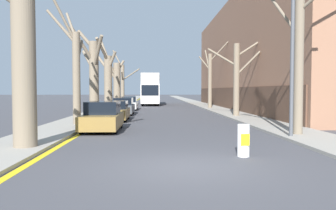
# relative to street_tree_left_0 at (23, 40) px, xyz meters

# --- Properties ---
(ground_plane) EXTENTS (300.00, 300.00, 0.00)m
(ground_plane) POSITION_rel_street_tree_left_0_xyz_m (5.42, -2.82, -3.83)
(ground_plane) COLOR #424247
(sidewalk_left) EXTENTS (2.65, 120.00, 0.12)m
(sidewalk_left) POSITION_rel_street_tree_left_0_xyz_m (-0.53, 47.18, -3.77)
(sidewalk_left) COLOR gray
(sidewalk_left) RESTS_ON ground
(sidewalk_right) EXTENTS (2.65, 120.00, 0.12)m
(sidewalk_right) POSITION_rel_street_tree_left_0_xyz_m (11.38, 47.18, -3.77)
(sidewalk_right) COLOR gray
(sidewalk_right) RESTS_ON ground
(building_facade_right) EXTENTS (10.08, 39.69, 11.98)m
(building_facade_right) POSITION_rel_street_tree_left_0_xyz_m (17.69, 24.92, 2.15)
(building_facade_right) COLOR #93664C
(building_facade_right) RESTS_ON ground
(kerb_line_stripe) EXTENTS (0.24, 120.00, 0.01)m
(kerb_line_stripe) POSITION_rel_street_tree_left_0_xyz_m (0.97, 47.18, -3.83)
(kerb_line_stripe) COLOR yellow
(kerb_line_stripe) RESTS_ON ground
(street_tree_left_0) EXTENTS (3.38, 2.96, 7.96)m
(street_tree_left_0) POSITION_rel_street_tree_left_0_xyz_m (0.00, 0.00, 0.00)
(street_tree_left_0) COLOR #7A6B56
(street_tree_left_0) RESTS_ON ground
(street_tree_left_1) EXTENTS (2.08, 3.18, 8.08)m
(street_tree_left_1) POSITION_rel_street_tree_left_0_xyz_m (-0.14, 7.80, -0.37)
(street_tree_left_1) COLOR #7A6B56
(street_tree_left_1) RESTS_ON ground
(street_tree_left_2) EXTENTS (2.61, 3.54, 6.83)m
(street_tree_left_2) POSITION_rel_street_tree_left_0_xyz_m (-0.20, 14.10, -0.48)
(street_tree_left_2) COLOR #7A6B56
(street_tree_left_2) RESTS_ON ground
(street_tree_left_3) EXTENTS (2.67, 5.08, 7.64)m
(street_tree_left_3) POSITION_rel_street_tree_left_0_xyz_m (-0.18, 21.73, -0.46)
(street_tree_left_3) COLOR #7A6B56
(street_tree_left_3) RESTS_ON ground
(street_tree_left_4) EXTENTS (2.06, 2.30, 6.02)m
(street_tree_left_4) POSITION_rel_street_tree_left_0_xyz_m (-0.19, 30.08, -0.84)
(street_tree_left_4) COLOR #7A6B56
(street_tree_left_4) RESTS_ON ground
(street_tree_left_5) EXTENTS (4.29, 3.07, 8.23)m
(street_tree_left_5) POSITION_rel_street_tree_left_0_xyz_m (-0.17, 37.74, -0.51)
(street_tree_left_5) COLOR #7A6B56
(street_tree_left_5) RESTS_ON ground
(street_tree_right_0) EXTENTS (3.99, 4.18, 8.39)m
(street_tree_right_0) POSITION_rel_street_tree_left_0_xyz_m (11.06, 2.94, 0.33)
(street_tree_right_0) COLOR #7A6B56
(street_tree_right_0) RESTS_ON ground
(street_tree_right_1) EXTENTS (5.08, 1.77, 6.69)m
(street_tree_right_1) POSITION_rel_street_tree_left_0_xyz_m (11.08, 13.87, -0.63)
(street_tree_right_1) COLOR #7A6B56
(street_tree_right_1) RESTS_ON ground
(street_tree_right_2) EXTENTS (3.58, 3.46, 8.02)m
(street_tree_right_2) POSITION_rel_street_tree_left_0_xyz_m (10.92, 25.38, -0.29)
(street_tree_right_2) COLOR #7A6B56
(street_tree_right_2) RESTS_ON ground
(double_decker_bus) EXTENTS (2.49, 10.17, 4.38)m
(double_decker_bus) POSITION_rel_street_tree_left_0_xyz_m (4.01, 35.67, -1.35)
(double_decker_bus) COLOR silver
(double_decker_bus) RESTS_ON ground
(parked_car_0) EXTENTS (1.83, 3.95, 1.51)m
(parked_car_0) POSITION_rel_street_tree_left_0_xyz_m (1.86, 5.42, -3.13)
(parked_car_0) COLOR olive
(parked_car_0) RESTS_ON ground
(parked_car_1) EXTENTS (1.71, 4.00, 1.36)m
(parked_car_1) POSITION_rel_street_tree_left_0_xyz_m (1.86, 11.26, -3.18)
(parked_car_1) COLOR olive
(parked_car_1) RESTS_ON ground
(parked_car_2) EXTENTS (1.75, 4.40, 1.45)m
(parked_car_2) POSITION_rel_street_tree_left_0_xyz_m (1.86, 16.90, -3.15)
(parked_car_2) COLOR #4C5156
(parked_car_2) RESTS_ON ground
(parked_car_3) EXTENTS (1.72, 4.09, 1.42)m
(parked_car_3) POSITION_rel_street_tree_left_0_xyz_m (1.86, 23.57, -3.16)
(parked_car_3) COLOR silver
(parked_car_3) RESTS_ON ground
(lamp_post) EXTENTS (1.40, 0.20, 9.00)m
(lamp_post) POSITION_rel_street_tree_left_0_xyz_m (10.36, 2.21, 1.14)
(lamp_post) COLOR #4C4F54
(lamp_post) RESTS_ON ground
(traffic_bollard) EXTENTS (0.38, 0.39, 1.02)m
(traffic_bollard) POSITION_rel_street_tree_left_0_xyz_m (7.37, -1.44, -3.32)
(traffic_bollard) COLOR white
(traffic_bollard) RESTS_ON ground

